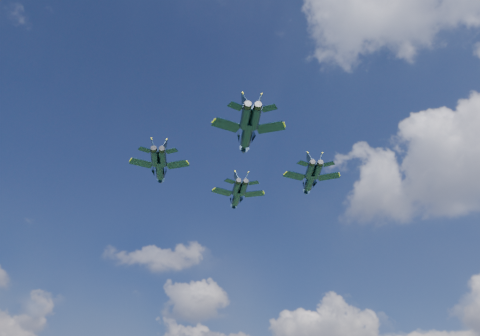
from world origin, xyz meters
The scene contains 4 objects.
jet_lead centered at (-4.58, 8.13, 57.04)m, with size 13.70×12.91×3.62m.
jet_left centered at (-5.21, -14.34, 54.57)m, with size 12.80×13.02×3.51m.
jet_right centered at (13.07, 10.58, 56.07)m, with size 12.90×13.65×3.62m.
jet_slot centered at (13.69, -10.96, 56.54)m, with size 14.94×14.94×4.07m.
Camera 1 is at (63.73, -73.88, 3.60)m, focal length 40.00 mm.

